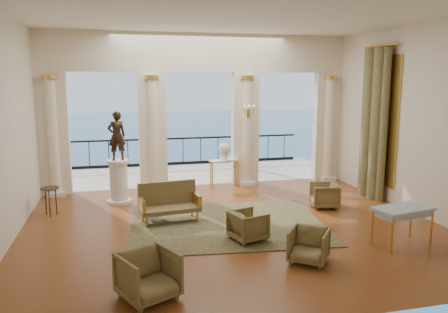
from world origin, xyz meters
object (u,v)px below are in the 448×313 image
object	(u,v)px
armchair_a	(148,273)
settee	(169,202)
pedestal	(119,182)
armchair_d	(248,224)
armchair_c	(324,194)
armchair_b	(309,244)
console_table	(224,164)
side_table	(50,192)
statue	(117,136)
game_table	(403,211)

from	to	relation	value
armchair_a	settee	xyz separation A→B (m)	(0.72, 3.53, 0.05)
pedestal	armchair_d	bearing A→B (deg)	-53.73
armchair_d	armchair_c	bearing A→B (deg)	-72.26
pedestal	armchair_c	bearing A→B (deg)	-18.29
armchair_a	armchair_b	world-z (taller)	armchair_a
armchair_b	console_table	world-z (taller)	console_table
console_table	side_table	bearing A→B (deg)	-175.29
armchair_a	statue	distance (m)	5.52
armchair_d	settee	xyz separation A→B (m)	(-1.40, 1.59, 0.11)
game_table	statue	bearing A→B (deg)	130.28
settee	armchair_d	bearing A→B (deg)	-55.63
statue	side_table	distance (m)	2.11
settee	pedestal	distance (m)	2.11
pedestal	console_table	world-z (taller)	pedestal
armchair_b	statue	xyz separation A→B (m)	(-3.21, 4.67, 1.44)
game_table	side_table	xyz separation A→B (m)	(-6.89, 3.64, -0.10)
settee	side_table	xyz separation A→B (m)	(-2.68, 1.07, 0.14)
settee	pedestal	size ratio (longest dim) A/B	1.23
armchair_c	pedestal	xyz separation A→B (m)	(-5.02, 1.66, 0.21)
statue	pedestal	bearing A→B (deg)	180.00
armchair_c	armchair_d	xyz separation A→B (m)	(-2.53, -1.73, -0.01)
console_table	side_table	size ratio (longest dim) A/B	1.39
armchair_d	game_table	world-z (taller)	game_table
armchair_a	armchair_d	size ratio (longest dim) A/B	1.19
pedestal	console_table	bearing A→B (deg)	18.34
pedestal	console_table	distance (m)	3.25
statue	side_table	world-z (taller)	statue
armchair_a	statue	bearing A→B (deg)	68.48
armchair_d	side_table	bearing A→B (deg)	40.20
armchair_d	console_table	distance (m)	4.47
armchair_a	settee	bearing A→B (deg)	52.96
armchair_c	game_table	bearing A→B (deg)	21.03
armchair_d	statue	world-z (taller)	statue
armchair_b	game_table	world-z (taller)	game_table
pedestal	side_table	distance (m)	1.75
armchair_b	game_table	xyz separation A→B (m)	(2.09, 0.30, 0.35)
settee	pedestal	world-z (taller)	pedestal
armchair_c	settee	world-z (taller)	settee
console_table	armchair_c	bearing A→B (deg)	-69.97
console_table	armchair_d	bearing A→B (deg)	-113.50
armchair_a	pedestal	world-z (taller)	pedestal
armchair_a	game_table	xyz separation A→B (m)	(4.93, 0.96, 0.29)
settee	armchair_b	bearing A→B (deg)	-60.45
armchair_a	armchair_b	bearing A→B (deg)	-12.55
armchair_c	pedestal	size ratio (longest dim) A/B	0.59
statue	console_table	xyz separation A→B (m)	(3.08, 1.02, -1.08)
pedestal	statue	bearing A→B (deg)	0.00
pedestal	armchair_b	bearing A→B (deg)	-55.48
armchair_d	pedestal	bearing A→B (deg)	19.65
armchair_d	armchair_b	bearing A→B (deg)	-167.09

